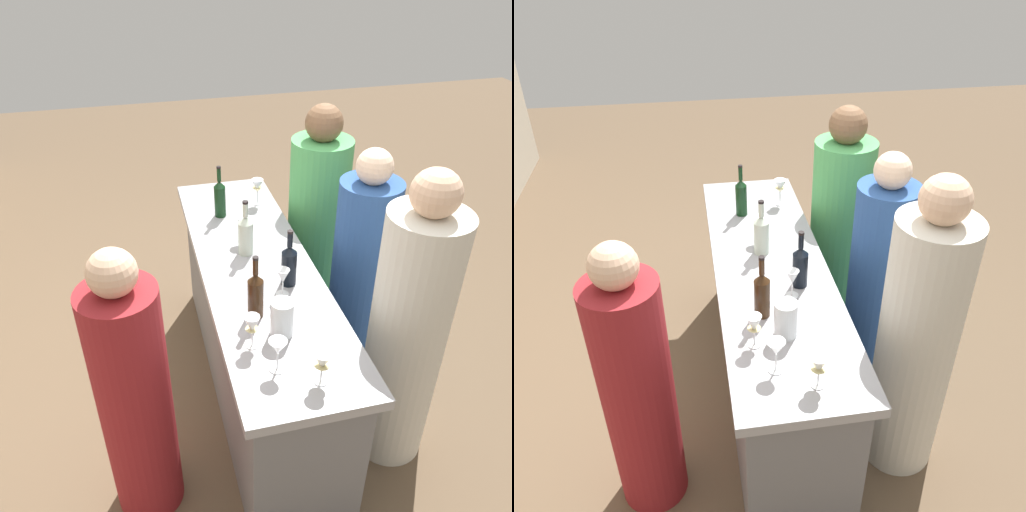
% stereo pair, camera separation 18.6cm
% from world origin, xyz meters
% --- Properties ---
extents(ground_plane, '(12.00, 12.00, 0.00)m').
position_xyz_m(ground_plane, '(0.00, 0.00, 0.00)').
color(ground_plane, brown).
extents(bar_counter, '(2.07, 0.59, 0.91)m').
position_xyz_m(bar_counter, '(0.00, 0.00, 0.46)').
color(bar_counter, slate).
rests_on(bar_counter, ground).
extents(wine_bottle_leftmost_amber_brown, '(0.07, 0.07, 0.32)m').
position_xyz_m(wine_bottle_leftmost_amber_brown, '(-0.41, 0.10, 1.03)').
color(wine_bottle_leftmost_amber_brown, '#331E0F').
rests_on(wine_bottle_leftmost_amber_brown, bar_counter).
extents(wine_bottle_second_left_near_black, '(0.08, 0.08, 0.31)m').
position_xyz_m(wine_bottle_second_left_near_black, '(-0.21, -0.12, 1.02)').
color(wine_bottle_second_left_near_black, black).
rests_on(wine_bottle_second_left_near_black, bar_counter).
extents(wine_bottle_center_clear_pale, '(0.08, 0.08, 0.32)m').
position_xyz_m(wine_bottle_center_clear_pale, '(0.12, 0.03, 1.03)').
color(wine_bottle_center_clear_pale, '#B7C6B2').
rests_on(wine_bottle_center_clear_pale, bar_counter).
extents(wine_bottle_second_right_dark_green, '(0.07, 0.07, 0.32)m').
position_xyz_m(wine_bottle_second_right_dark_green, '(0.57, 0.08, 1.03)').
color(wine_bottle_second_right_dark_green, black).
rests_on(wine_bottle_second_right_dark_green, bar_counter).
extents(wine_glass_near_left, '(0.07, 0.07, 0.17)m').
position_xyz_m(wine_glass_near_left, '(0.66, -0.17, 1.03)').
color(wine_glass_near_left, white).
rests_on(wine_glass_near_left, bar_counter).
extents(wine_glass_near_center, '(0.06, 0.06, 0.15)m').
position_xyz_m(wine_glass_near_center, '(-0.29, -0.06, 1.01)').
color(wine_glass_near_center, white).
rests_on(wine_glass_near_center, bar_counter).
extents(wine_glass_near_right, '(0.08, 0.08, 0.15)m').
position_xyz_m(wine_glass_near_right, '(-0.87, -0.05, 1.01)').
color(wine_glass_near_right, white).
rests_on(wine_glass_near_right, bar_counter).
extents(wine_glass_far_left, '(0.08, 0.08, 0.15)m').
position_xyz_m(wine_glass_far_left, '(0.25, 0.01, 1.02)').
color(wine_glass_far_left, white).
rests_on(wine_glass_far_left, bar_counter).
extents(wine_glass_far_center, '(0.08, 0.08, 0.15)m').
position_xyz_m(wine_glass_far_center, '(-0.76, 0.10, 1.02)').
color(wine_glass_far_center, white).
rests_on(wine_glass_far_center, bar_counter).
extents(wine_glass_far_right, '(0.07, 0.07, 0.16)m').
position_xyz_m(wine_glass_far_right, '(-0.60, 0.17, 1.02)').
color(wine_glass_far_right, white).
rests_on(wine_glass_far_right, bar_counter).
extents(water_pitcher, '(0.10, 0.10, 0.17)m').
position_xyz_m(water_pitcher, '(-0.56, 0.02, 1.00)').
color(water_pitcher, silver).
rests_on(water_pitcher, bar_counter).
extents(person_left_guest, '(0.44, 0.44, 1.55)m').
position_xyz_m(person_left_guest, '(0.58, -0.55, 0.71)').
color(person_left_guest, '#4CA559').
rests_on(person_left_guest, ground).
extents(person_center_guest, '(0.43, 0.43, 1.63)m').
position_xyz_m(person_center_guest, '(-0.56, -0.61, 0.75)').
color(person_center_guest, beige).
rests_on(person_center_guest, ground).
extents(person_right_guest, '(0.39, 0.39, 1.49)m').
position_xyz_m(person_right_guest, '(0.01, -0.62, 0.69)').
color(person_right_guest, '#284C8C').
rests_on(person_right_guest, ground).
extents(person_server_behind, '(0.42, 0.42, 1.46)m').
position_xyz_m(person_server_behind, '(-0.59, 0.69, 0.68)').
color(person_server_behind, maroon).
rests_on(person_server_behind, ground).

